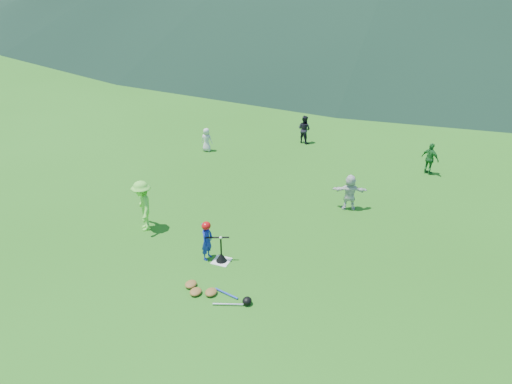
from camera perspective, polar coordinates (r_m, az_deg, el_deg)
ground at (r=13.43m, az=-3.96°, el=-7.91°), size 120.00×120.00×0.00m
home_plate at (r=13.42m, az=-3.96°, el=-7.87°), size 0.45×0.45×0.02m
baseball at (r=13.02m, az=-4.06°, el=-5.23°), size 0.08×0.08×0.08m
batter_child at (r=13.29m, az=-5.63°, el=-5.58°), size 0.29×0.42×1.09m
adult_coach at (r=14.81m, az=-12.81°, el=-1.54°), size 1.07×1.13×1.54m
fielder_a at (r=20.28m, az=-5.67°, el=5.96°), size 0.47×0.31×0.96m
fielder_b at (r=21.14m, az=5.53°, el=7.16°), size 0.69×0.60×1.18m
fielder_c at (r=19.13m, az=19.28°, el=3.60°), size 0.75×0.60×1.19m
fielder_d at (r=15.90m, az=10.67°, el=-0.03°), size 1.14×0.63×1.17m
batting_tee at (r=13.36m, az=-3.98°, el=-7.45°), size 0.30×0.30×0.68m
batter_gear at (r=13.05m, az=-5.61°, el=-3.97°), size 0.72×0.28×0.45m
equipment_pile at (r=12.28m, az=-5.19°, el=-11.35°), size 1.80×0.63×0.19m
outfield_fence at (r=38.86m, az=14.49°, el=15.61°), size 70.07×0.08×1.33m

